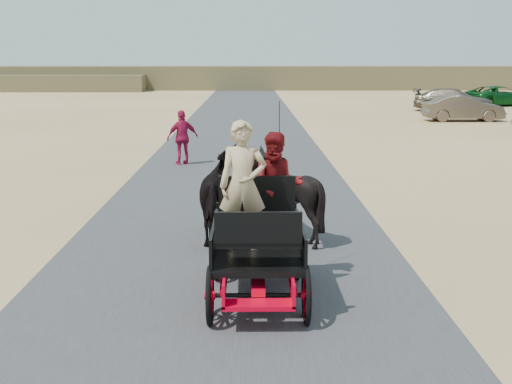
{
  "coord_description": "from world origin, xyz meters",
  "views": [
    {
      "loc": [
        0.35,
        -6.9,
        3.36
      ],
      "look_at": [
        0.47,
        3.32,
        1.2
      ],
      "focal_mm": 45.0,
      "sensor_mm": 36.0,
      "label": 1
    }
  ],
  "objects_px": {
    "pedestrian": "(183,138)",
    "car_b": "(463,108)",
    "horse_left": "(226,195)",
    "carriage": "(257,273)",
    "car_d": "(498,96)",
    "car_c": "(454,100)",
    "horse_right": "(285,195)"
  },
  "relations": [
    {
      "from": "pedestrian",
      "to": "car_b",
      "type": "bearing_deg",
      "value": -157.75
    },
    {
      "from": "horse_left",
      "to": "pedestrian",
      "type": "distance_m",
      "value": 8.73
    },
    {
      "from": "carriage",
      "to": "pedestrian",
      "type": "relative_size",
      "value": 1.39
    },
    {
      "from": "pedestrian",
      "to": "car_d",
      "type": "bearing_deg",
      "value": -151.97
    },
    {
      "from": "car_c",
      "to": "car_d",
      "type": "height_order",
      "value": "car_c"
    },
    {
      "from": "horse_left",
      "to": "car_d",
      "type": "bearing_deg",
      "value": -118.19
    },
    {
      "from": "carriage",
      "to": "pedestrian",
      "type": "bearing_deg",
      "value": 100.81
    },
    {
      "from": "carriage",
      "to": "car_d",
      "type": "bearing_deg",
      "value": 64.52
    },
    {
      "from": "car_b",
      "to": "horse_right",
      "type": "bearing_deg",
      "value": 154.12
    },
    {
      "from": "carriage",
      "to": "horse_left",
      "type": "distance_m",
      "value": 3.09
    },
    {
      "from": "horse_left",
      "to": "pedestrian",
      "type": "xyz_separation_m",
      "value": [
        -1.66,
        8.57,
        0.02
      ]
    },
    {
      "from": "horse_right",
      "to": "car_c",
      "type": "relative_size",
      "value": 0.35
    },
    {
      "from": "horse_right",
      "to": "car_b",
      "type": "bearing_deg",
      "value": -115.51
    },
    {
      "from": "carriage",
      "to": "car_c",
      "type": "bearing_deg",
      "value": 68.11
    },
    {
      "from": "carriage",
      "to": "horse_left",
      "type": "bearing_deg",
      "value": 100.39
    },
    {
      "from": "pedestrian",
      "to": "car_d",
      "type": "xyz_separation_m",
      "value": [
        19.5,
        24.72,
        -0.17
      ]
    },
    {
      "from": "car_b",
      "to": "car_d",
      "type": "distance_m",
      "value": 12.3
    },
    {
      "from": "car_d",
      "to": "horse_left",
      "type": "bearing_deg",
      "value": 129.58
    },
    {
      "from": "carriage",
      "to": "car_c",
      "type": "distance_m",
      "value": 34.2
    },
    {
      "from": "horse_right",
      "to": "car_b",
      "type": "relative_size",
      "value": 0.41
    },
    {
      "from": "horse_left",
      "to": "car_c",
      "type": "bearing_deg",
      "value": -114.84
    },
    {
      "from": "pedestrian",
      "to": "car_b",
      "type": "xyz_separation_m",
      "value": [
        13.51,
        13.97,
        -0.18
      ]
    },
    {
      "from": "carriage",
      "to": "horse_right",
      "type": "height_order",
      "value": "horse_right"
    },
    {
      "from": "carriage",
      "to": "pedestrian",
      "type": "height_order",
      "value": "pedestrian"
    },
    {
      "from": "horse_left",
      "to": "horse_right",
      "type": "distance_m",
      "value": 1.1
    },
    {
      "from": "pedestrian",
      "to": "car_c",
      "type": "distance_m",
      "value": 25.1
    },
    {
      "from": "pedestrian",
      "to": "car_b",
      "type": "relative_size",
      "value": 0.42
    },
    {
      "from": "horse_right",
      "to": "car_d",
      "type": "distance_m",
      "value": 37.26
    },
    {
      "from": "carriage",
      "to": "pedestrian",
      "type": "xyz_separation_m",
      "value": [
        -2.21,
        11.57,
        0.5
      ]
    },
    {
      "from": "carriage",
      "to": "car_b",
      "type": "height_order",
      "value": "car_b"
    },
    {
      "from": "horse_left",
      "to": "car_d",
      "type": "height_order",
      "value": "horse_left"
    },
    {
      "from": "pedestrian",
      "to": "car_d",
      "type": "distance_m",
      "value": 31.48
    }
  ]
}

